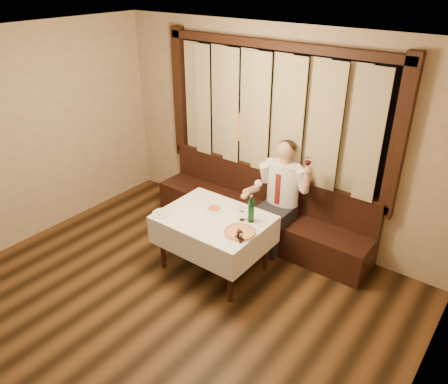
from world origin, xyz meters
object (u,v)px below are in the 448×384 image
Objects in this scene: dining_table at (214,224)px; pasta_red at (214,207)px; green_bottle at (251,211)px; banquette at (260,214)px; pizza at (240,232)px; pasta_cream at (162,211)px; seated_man at (280,189)px; cruet_caddy at (239,237)px.

dining_table is 5.30× the size of pasta_red.
dining_table is at bearing -157.15° from green_bottle.
banquette reaches higher than dining_table.
pizza is 1.01m from pasta_cream.
dining_table is at bearing 31.26° from pasta_cream.
seated_man is (0.35, 0.93, 0.20)m from dining_table.
dining_table is 0.49m from pizza.
green_bottle reaches higher than pasta_red.
pasta_red is (-0.55, 0.24, 0.02)m from pizza.
banquette is 1.44m from cruet_caddy.
pasta_cream is at bearing -152.25° from green_bottle.
pasta_cream is at bearing -167.92° from pizza.
green_bottle is at bearing -64.29° from banquette.
pasta_cream reaches higher than pizza.
cruet_caddy is at bearing -23.17° from dining_table.
banquette is 13.36× the size of pasta_red.
pasta_red is at bearing -96.10° from banquette.
banquette is 2.52× the size of dining_table.
dining_table is 3.40× the size of pizza.
pasta_red is 0.92m from seated_man.
pasta_red is (-0.10, -0.89, 0.48)m from banquette.
pizza is 1.56× the size of pasta_red.
pasta_red is at bearing -175.55° from green_bottle.
pizza reaches higher than dining_table.
seated_man reaches higher than pasta_cream.
green_bottle is 0.23× the size of seated_man.
green_bottle reaches higher than banquette.
pasta_cream reaches higher than dining_table.
pasta_red is 0.16× the size of seated_man.
dining_table is 1.02m from seated_man.
banquette is 0.65m from seated_man.
seated_man is at bearing 94.28° from green_bottle.
banquette is at bearing 115.71° from green_bottle.
pasta_cream is 1.07m from green_bottle.
pasta_red is at bearing -119.26° from seated_man.
pasta_cream is at bearing -151.93° from cruet_caddy.
pasta_red is 0.99× the size of pasta_cream.
pizza is 0.31m from green_bottle.
pizza is 0.25× the size of seated_man.
seated_man reaches higher than banquette.
pasta_cream is 1.91× the size of cruet_caddy.
pasta_red is 0.63m from pasta_cream.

